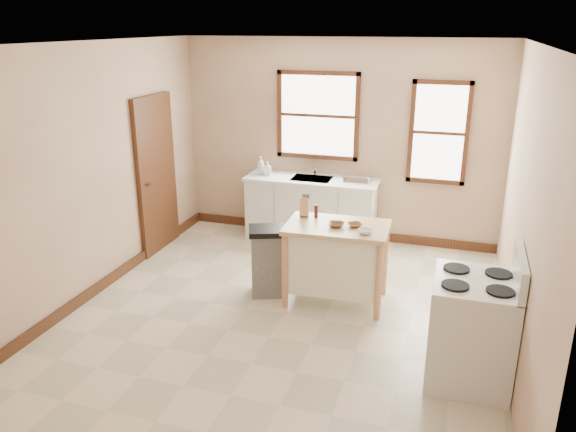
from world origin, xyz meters
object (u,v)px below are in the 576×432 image
Objects in this scene: soap_bottle_a at (261,165)px; dish_rack at (357,178)px; pepper_grinder at (316,211)px; bowl_a at (336,225)px; knife_block at (304,208)px; kitchen_island at (336,264)px; gas_stove at (473,316)px; soap_bottle_b at (268,168)px; trash_bin at (268,261)px; bowl_b at (355,225)px; bowl_c at (365,232)px.

soap_bottle_a reaches higher than dish_rack.
bowl_a is (0.28, -0.22, -0.05)m from pepper_grinder.
kitchen_island is at bearing -32.73° from knife_block.
gas_stove reaches higher than dish_rack.
soap_bottle_b is 3.97m from gas_stove.
gas_stove is at bearing -35.61° from pepper_grinder.
soap_bottle_a is 1.44× the size of bowl_a.
pepper_grinder reaches higher than dish_rack.
kitchen_island is 1.38× the size of trash_bin.
bowl_a is at bearing -96.87° from dish_rack.
gas_stove is at bearing -71.53° from dish_rack.
trash_bin is at bearing -177.90° from kitchen_island.
pepper_grinder reaches higher than bowl_b.
knife_block is at bearing 12.17° from trash_bin.
pepper_grinder is 0.70m from bowl_c.
bowl_c is 0.12× the size of gas_stove.
trash_bin is (-0.97, -0.07, -0.52)m from bowl_b.
bowl_b is (0.61, -0.17, -0.08)m from knife_block.
pepper_grinder is (0.14, -0.00, -0.02)m from knife_block.
soap_bottle_b is 1.29× the size of bowl_b.
dish_rack is (1.28, 0.05, -0.05)m from soap_bottle_b.
bowl_a is at bearing -38.39° from knife_block.
pepper_grinder is at bearing -106.60° from dish_rack.
soap_bottle_b reaches higher than dish_rack.
kitchen_island is 5.54× the size of knife_block.
soap_bottle_a is at bearing 115.50° from knife_block.
kitchen_island is 0.62m from pepper_grinder.
bowl_a is at bearing -68.06° from soap_bottle_a.
kitchen_island reaches higher than trash_bin.
knife_block is 0.25× the size of trash_bin.
dish_rack is 2.46× the size of bowl_c.
dish_rack reaches higher than bowl_c.
dish_rack is 2.48× the size of pepper_grinder.
bowl_a is (-0.00, -0.05, 0.48)m from kitchen_island.
trash_bin is at bearing -85.15° from soap_bottle_b.
knife_block is at bearing 151.33° from bowl_a.
gas_stove reaches higher than bowl_c.
dish_rack is 0.31× the size of gas_stove.
dish_rack reaches higher than bowl_b.
dish_rack is 1.77m from bowl_b.
bowl_c reaches higher than bowl_a.
soap_bottle_a is 2.03m from trash_bin.
kitchen_island is at bearing -64.96° from soap_bottle_b.
soap_bottle_a is at bearing 150.40° from soap_bottle_b.
pepper_grinder is at bearing -70.07° from soap_bottle_a.
bowl_a is at bearing -38.50° from pepper_grinder.
gas_stove is (2.22, -1.00, 0.20)m from trash_bin.
bowl_c is 0.19× the size of trash_bin.
gas_stove is (1.25, -1.07, -0.32)m from bowl_b.
pepper_grinder is at bearing -11.72° from knife_block.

